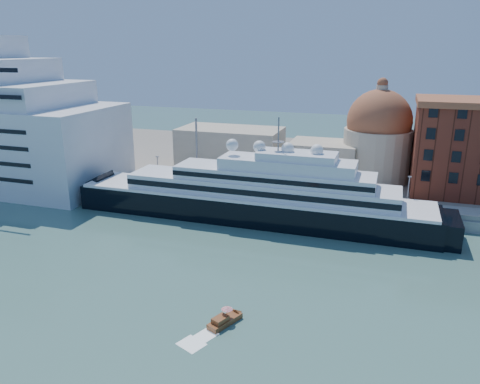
% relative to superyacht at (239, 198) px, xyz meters
% --- Properties ---
extents(ground, '(400.00, 400.00, 0.00)m').
position_rel_superyacht_xyz_m(ground, '(5.59, -23.00, -4.66)').
color(ground, '#3B665D').
rests_on(ground, ground).
extents(quay, '(180.00, 10.00, 2.50)m').
position_rel_superyacht_xyz_m(quay, '(5.59, 11.00, -3.41)').
color(quay, gray).
rests_on(quay, ground).
extents(land, '(260.00, 72.00, 2.00)m').
position_rel_superyacht_xyz_m(land, '(5.59, 52.00, -3.66)').
color(land, slate).
rests_on(land, ground).
extents(quay_fence, '(180.00, 0.10, 1.20)m').
position_rel_superyacht_xyz_m(quay_fence, '(5.59, 6.50, -1.56)').
color(quay_fence, slate).
rests_on(quay_fence, quay).
extents(superyacht, '(90.30, 12.52, 26.99)m').
position_rel_superyacht_xyz_m(superyacht, '(0.00, 0.00, 0.00)').
color(superyacht, black).
rests_on(superyacht, ground).
extents(service_barge, '(10.39, 3.50, 2.34)m').
position_rel_superyacht_xyz_m(service_barge, '(-43.42, -0.89, -3.99)').
color(service_barge, white).
rests_on(service_barge, ground).
extents(water_taxi, '(3.84, 5.73, 2.59)m').
position_rel_superyacht_xyz_m(water_taxi, '(11.38, -41.11, -4.04)').
color(water_taxi, maroon).
rests_on(water_taxi, ground).
extents(church, '(66.00, 18.00, 25.50)m').
position_rel_superyacht_xyz_m(church, '(11.98, 34.72, 6.25)').
color(church, beige).
rests_on(church, land).
extents(lamp_posts, '(120.80, 2.40, 18.00)m').
position_rel_superyacht_xyz_m(lamp_posts, '(-7.08, 9.27, 5.18)').
color(lamp_posts, slate).
rests_on(lamp_posts, quay).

